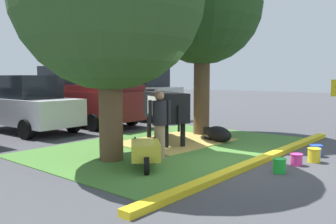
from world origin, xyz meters
TOP-DOWN VIEW (x-y plane):
  - ground_plane at (0.00, 0.00)m, footprint 80.00×80.00m
  - grass_island at (0.58, 2.20)m, footprint 7.59×5.18m
  - curb_yellow at (0.58, -0.54)m, footprint 8.79×0.24m
  - hay_bedding at (1.15, 2.54)m, footprint 3.30×2.54m
  - shade_tree_right at (2.79, 2.74)m, footprint 3.91×3.91m
  - cow_holstein at (0.93, 2.83)m, footprint 1.98×2.85m
  - calf_lying at (2.03, 1.60)m, footprint 0.89×1.31m
  - person_handler at (-0.84, 1.43)m, footprint 0.40×0.40m
  - wheelbarrow at (-1.67, 1.09)m, footprint 1.34×1.35m
  - bucket_green at (-0.13, -1.22)m, footprint 0.28×0.28m
  - bucket_pink at (0.71, -1.27)m, footprint 0.28×0.28m
  - bucket_yellow at (1.26, -1.47)m, footprint 0.31×0.31m
  - bucket_blue at (1.91, -1.31)m, footprint 0.32×0.32m
  - hatchback_white at (-0.67, 7.91)m, footprint 2.17×4.48m
  - pickup_truck_maroon at (1.82, 8.06)m, footprint 2.40×5.48m
  - suv_dark_grey at (4.72, 8.05)m, footprint 2.28×4.68m

SIDE VIEW (x-z plane):
  - ground_plane at x=0.00m, z-range 0.00..0.00m
  - grass_island at x=0.58m, z-range 0.00..0.02m
  - hay_bedding at x=1.15m, z-range 0.01..0.04m
  - curb_yellow at x=0.58m, z-range 0.00..0.12m
  - bucket_pink at x=0.71m, z-range 0.01..0.27m
  - bucket_blue at x=1.91m, z-range 0.01..0.30m
  - bucket_green at x=-0.13m, z-range 0.01..0.31m
  - bucket_yellow at x=1.26m, z-range 0.01..0.34m
  - calf_lying at x=2.03m, z-range 0.00..0.48m
  - wheelbarrow at x=-1.67m, z-range 0.07..0.70m
  - person_handler at x=-0.84m, z-range 0.06..1.69m
  - hatchback_white at x=-0.67m, z-range -0.03..1.99m
  - cow_holstein at x=0.93m, z-range 0.32..1.88m
  - pickup_truck_maroon at x=1.82m, z-range -0.10..2.32m
  - suv_dark_grey at x=4.72m, z-range 0.01..2.53m
  - shade_tree_right at x=2.79m, z-range 1.15..7.44m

